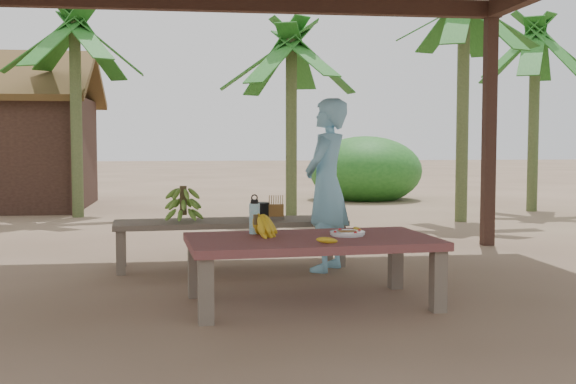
{
  "coord_description": "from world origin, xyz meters",
  "views": [
    {
      "loc": [
        -0.63,
        -5.64,
        1.2
      ],
      "look_at": [
        0.15,
        0.07,
        0.8
      ],
      "focal_mm": 45.0,
      "sensor_mm": 36.0,
      "label": 1
    }
  ],
  "objects": [
    {
      "name": "water_flask",
      "position": [
        -0.14,
        -0.19,
        0.63
      ],
      "size": [
        0.08,
        0.08,
        0.3
      ],
      "color": "#3EABC2",
      "rests_on": "work_table"
    },
    {
      "name": "loose_banana_front",
      "position": [
        0.31,
        -0.78,
        0.52
      ],
      "size": [
        0.18,
        0.11,
        0.04
      ],
      "primitive_type": "ellipsoid",
      "rotation": [
        0.0,
        0.0,
        1.99
      ],
      "color": "yellow",
      "rests_on": "work_table"
    },
    {
      "name": "woman",
      "position": [
        0.63,
        0.93,
        0.8
      ],
      "size": [
        0.63,
        0.7,
        1.6
      ],
      "primitive_type": "imported",
      "rotation": [
        0.0,
        0.0,
        -2.12
      ],
      "color": "#74B9DB",
      "rests_on": "ground"
    },
    {
      "name": "plate",
      "position": [
        0.54,
        -0.4,
        0.52
      ],
      "size": [
        0.26,
        0.26,
        0.04
      ],
      "color": "white",
      "rests_on": "work_table"
    },
    {
      "name": "bench",
      "position": [
        -0.24,
        1.25,
        0.39
      ],
      "size": [
        2.24,
        0.75,
        0.45
      ],
      "rotation": [
        0.0,
        0.0,
        0.07
      ],
      "color": "brown",
      "rests_on": "ground"
    },
    {
      "name": "loose_banana_side",
      "position": [
        0.65,
        -0.25,
        0.52
      ],
      "size": [
        0.08,
        0.15,
        0.04
      ],
      "primitive_type": "ellipsoid",
      "rotation": [
        0.0,
        0.0,
        0.28
      ],
      "color": "yellow",
      "rests_on": "work_table"
    },
    {
      "name": "ground",
      "position": [
        0.0,
        0.0,
        0.0
      ],
      "size": [
        80.0,
        80.0,
        0.0
      ],
      "primitive_type": "plane",
      "color": "brown",
      "rests_on": "ground"
    },
    {
      "name": "banana_plant_far",
      "position": [
        5.25,
        6.12,
        2.77
      ],
      "size": [
        1.8,
        1.8,
        3.26
      ],
      "color": "#596638",
      "rests_on": "ground"
    },
    {
      "name": "cooking_pot",
      "position": [
        0.04,
        1.27,
        0.53
      ],
      "size": [
        0.19,
        0.19,
        0.16
      ],
      "primitive_type": "cylinder",
      "color": "black",
      "rests_on": "bench"
    },
    {
      "name": "green_banana_stalk",
      "position": [
        -0.69,
        1.22,
        0.63
      ],
      "size": [
        0.33,
        0.33,
        0.35
      ],
      "primitive_type": null,
      "rotation": [
        0.0,
        0.0,
        0.07
      ],
      "color": "#598C2D",
      "rests_on": "bench"
    },
    {
      "name": "banana_plant_nw",
      "position": [
        -2.4,
        6.16,
        2.8
      ],
      "size": [
        1.8,
        1.8,
        3.29
      ],
      "color": "#596638",
      "rests_on": "ground"
    },
    {
      "name": "skewer_rack",
      "position": [
        0.19,
        1.23,
        0.57
      ],
      "size": [
        0.19,
        0.09,
        0.24
      ],
      "primitive_type": null,
      "rotation": [
        0.0,
        0.0,
        0.07
      ],
      "color": "#A57F47",
      "rests_on": "bench"
    },
    {
      "name": "banana_plant_ne",
      "position": [
        3.42,
        4.73,
        3.0
      ],
      "size": [
        1.8,
        1.8,
        3.5
      ],
      "color": "#596638",
      "rests_on": "ground"
    },
    {
      "name": "banana_plant_n",
      "position": [
        0.99,
        5.81,
        2.54
      ],
      "size": [
        1.8,
        1.8,
        3.02
      ],
      "color": "#596638",
      "rests_on": "ground"
    },
    {
      "name": "ripe_banana_bunch",
      "position": [
        -0.14,
        -0.35,
        0.59
      ],
      "size": [
        0.34,
        0.3,
        0.18
      ],
      "primitive_type": null,
      "rotation": [
        0.0,
        0.0,
        0.18
      ],
      "color": "yellow",
      "rests_on": "work_table"
    },
    {
      "name": "work_table",
      "position": [
        0.26,
        -0.45,
        0.43
      ],
      "size": [
        1.87,
        1.14,
        0.5
      ],
      "rotation": [
        0.0,
        0.0,
        0.08
      ],
      "color": "brown",
      "rests_on": "ground"
    }
  ]
}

